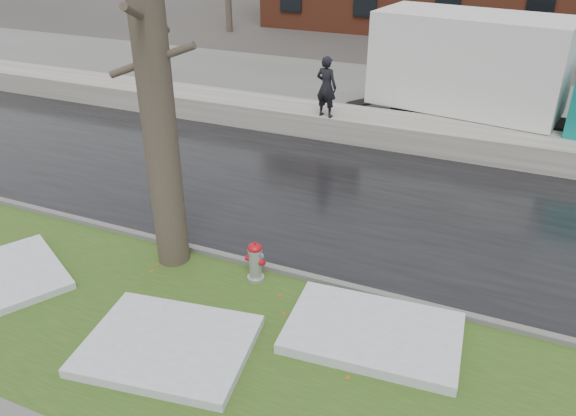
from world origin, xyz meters
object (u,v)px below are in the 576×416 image
at_px(fire_hydrant, 255,260).
at_px(box_truck, 506,76).
at_px(tree, 152,65).
at_px(worker, 326,87).

distance_m(fire_hydrant, box_truck, 10.53).
bearing_deg(box_truck, fire_hydrant, -100.20).
bearing_deg(tree, worker, 86.44).
distance_m(tree, box_truck, 11.37).
bearing_deg(fire_hydrant, tree, -173.59).
bearing_deg(fire_hydrant, box_truck, 76.50).
xyz_separation_m(tree, box_truck, (5.26, 9.88, -2.04)).
distance_m(fire_hydrant, tree, 3.91).
height_order(tree, box_truck, tree).
distance_m(box_truck, worker, 5.35).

